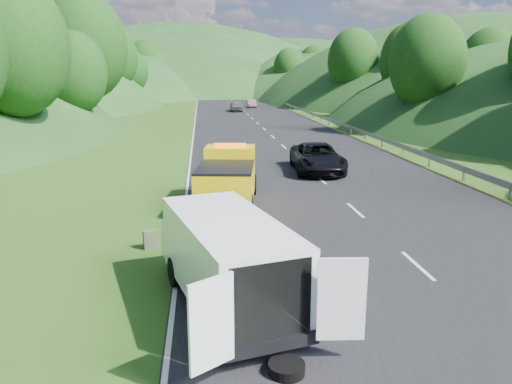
{
  "coord_description": "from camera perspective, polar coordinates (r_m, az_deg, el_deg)",
  "views": [
    {
      "loc": [
        -3.1,
        -14.94,
        5.46
      ],
      "look_at": [
        -1.24,
        2.28,
        1.3
      ],
      "focal_mm": 35.0,
      "sensor_mm": 36.0,
      "label": 1
    }
  ],
  "objects": [
    {
      "name": "guardrail",
      "position": [
        68.98,
        5.12,
        8.9
      ],
      "size": [
        0.06,
        140.0,
        1.52
      ],
      "primitive_type": "cube",
      "color": "gray",
      "rests_on": "ground"
    },
    {
      "name": "worker",
      "position": [
        10.59,
        0.82,
        -17.53
      ],
      "size": [
        1.14,
        0.66,
        1.74
      ],
      "primitive_type": "imported",
      "rotation": [
        0.0,
        0.0,
        -0.01
      ],
      "color": "black",
      "rests_on": "ground"
    },
    {
      "name": "spare_tire",
      "position": [
        9.88,
        3.5,
        -20.05
      ],
      "size": [
        0.7,
        0.7,
        0.2
      ],
      "primitive_type": "cylinder",
      "color": "black",
      "rests_on": "ground"
    },
    {
      "name": "road_surface",
      "position": [
        55.55,
        0.17,
        7.87
      ],
      "size": [
        14.0,
        200.0,
        0.02
      ],
      "primitive_type": "cube",
      "color": "black",
      "rests_on": "ground"
    },
    {
      "name": "dist_car_a",
      "position": [
        72.67,
        -2.23,
        9.18
      ],
      "size": [
        1.79,
        4.46,
        1.52
      ],
      "primitive_type": "imported",
      "color": "#504F54",
      "rests_on": "ground"
    },
    {
      "name": "tow_truck",
      "position": [
        20.82,
        -3.19,
        1.71
      ],
      "size": [
        2.89,
        6.0,
        2.48
      ],
      "rotation": [
        0.0,
        0.0,
        -0.14
      ],
      "color": "black",
      "rests_on": "ground"
    },
    {
      "name": "hills_backdrop",
      "position": [
        150.05,
        -2.54,
        11.4
      ],
      "size": [
        201.0,
        288.6,
        44.0
      ],
      "primitive_type": null,
      "color": "#2D5B23",
      "rests_on": "ground"
    },
    {
      "name": "child",
      "position": [
        15.2,
        -4.48,
        -7.59
      ],
      "size": [
        0.67,
        0.65,
        1.08
      ],
      "primitive_type": "imported",
      "rotation": [
        0.0,
        0.0,
        -0.67
      ],
      "color": "tan",
      "rests_on": "ground"
    },
    {
      "name": "dist_car_d",
      "position": [
        123.53,
        -2.99,
        10.94
      ],
      "size": [
        1.79,
        4.46,
        1.52
      ],
      "primitive_type": "imported",
      "color": "#455679",
      "rests_on": "ground"
    },
    {
      "name": "ground",
      "position": [
        16.21,
        5.27,
        -6.24
      ],
      "size": [
        320.0,
        320.0,
        0.0
      ],
      "primitive_type": "plane",
      "color": "#38661E",
      "rests_on": "ground"
    },
    {
      "name": "suitcase",
      "position": [
        16.21,
        -12.07,
        -5.34
      ],
      "size": [
        0.43,
        0.32,
        0.61
      ],
      "primitive_type": "cube",
      "rotation": [
        0.0,
        0.0,
        0.33
      ],
      "color": "#524D3E",
      "rests_on": "ground"
    },
    {
      "name": "tree_line_right",
      "position": [
        79.55,
        13.18,
        9.21
      ],
      "size": [
        14.0,
        140.0,
        14.0
      ],
      "primitive_type": null,
      "color": "#1F5017",
      "rests_on": "ground"
    },
    {
      "name": "passing_suv",
      "position": [
        28.4,
        6.97,
        2.32
      ],
      "size": [
        2.97,
        5.82,
        1.57
      ],
      "primitive_type": "imported",
      "rotation": [
        0.0,
        0.0,
        -0.06
      ],
      "color": "black",
      "rests_on": "ground"
    },
    {
      "name": "white_van",
      "position": [
        11.82,
        -3.43,
        -7.37
      ],
      "size": [
        4.21,
        6.71,
        2.22
      ],
      "rotation": [
        0.0,
        0.0,
        0.27
      ],
      "color": "black",
      "rests_on": "ground"
    },
    {
      "name": "woman",
      "position": [
        15.79,
        -5.29,
        -6.79
      ],
      "size": [
        0.46,
        0.61,
        1.6
      ],
      "primitive_type": "imported",
      "rotation": [
        0.0,
        0.0,
        1.63
      ],
      "color": "white",
      "rests_on": "ground"
    },
    {
      "name": "tree_line_left",
      "position": [
        76.8,
        -18.31,
        8.75
      ],
      "size": [
        14.0,
        140.0,
        14.0
      ],
      "primitive_type": null,
      "color": "#1F5017",
      "rests_on": "ground"
    },
    {
      "name": "dist_car_c",
      "position": [
        110.86,
        -2.32,
        10.66
      ],
      "size": [
        2.09,
        5.13,
        1.49
      ],
      "primitive_type": "imported",
      "color": "#A5525A",
      "rests_on": "ground"
    },
    {
      "name": "dist_car_b",
      "position": [
        80.66,
        -0.54,
        9.61
      ],
      "size": [
        1.35,
        3.86,
        1.27
      ],
      "primitive_type": "imported",
      "color": "#714B52",
      "rests_on": "ground"
    }
  ]
}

